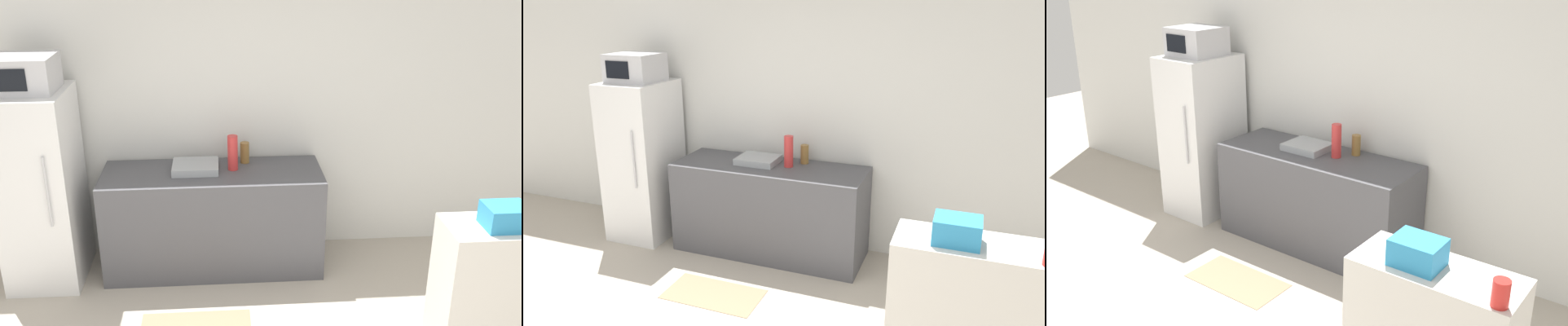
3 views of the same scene
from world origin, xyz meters
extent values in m
cube|color=silver|center=(0.00, 2.70, 1.30)|extent=(8.00, 0.06, 2.60)
cube|color=silver|center=(-1.29, 2.27, 0.79)|extent=(0.57, 0.68, 1.57)
cylinder|color=#B7B7BC|center=(-1.14, 1.92, 0.90)|extent=(0.02, 0.02, 0.55)
cube|color=#BCBCC1|center=(-1.29, 2.27, 1.70)|extent=(0.45, 0.42, 0.26)
cube|color=black|center=(-1.34, 2.05, 1.70)|extent=(0.25, 0.01, 0.16)
cube|color=#4C4C51|center=(0.05, 2.32, 0.43)|extent=(1.78, 0.63, 0.86)
cube|color=#9EA3A8|center=(-0.08, 2.37, 0.89)|extent=(0.37, 0.31, 0.06)
cylinder|color=red|center=(0.22, 2.37, 1.01)|extent=(0.08, 0.08, 0.29)
cylinder|color=olive|center=(0.33, 2.51, 0.95)|extent=(0.08, 0.08, 0.18)
cube|color=#2D8EC6|center=(1.74, 0.84, 1.15)|extent=(0.24, 0.20, 0.14)
cube|color=#937A5B|center=(-0.09, 1.44, 0.00)|extent=(0.80, 0.42, 0.01)
camera|label=1|loc=(0.12, -2.03, 2.66)|focal=40.00mm
camera|label=2|loc=(1.77, -1.77, 2.29)|focal=35.00mm
camera|label=3|loc=(2.81, -1.45, 2.52)|focal=40.00mm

